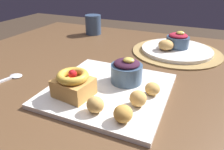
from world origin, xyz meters
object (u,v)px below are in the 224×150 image
Objects in this scene: fritter_middle at (123,114)px; fritter_front at (97,105)px; back_pastry at (166,45)px; spoon at (7,79)px; back_plate at (176,50)px; coffee_mug at (93,25)px; front_plate at (109,90)px; fritter_extra at (138,98)px; back_ramekin at (178,40)px; cake_slice at (73,84)px; berry_ramekin at (127,71)px; fritter_back at (152,89)px.

fritter_front is at bearing 175.57° from fritter_middle.
back_pastry is 0.55m from spoon.
back_plate is at bearing 78.67° from fritter_front.
fritter_front is 0.68m from coffee_mug.
fritter_front is at bearing -84.12° from spoon.
fritter_front is at bearing -79.06° from front_plate.
fritter_extra reaches higher than fritter_middle.
back_plate is at bearing 45.51° from back_pastry.
fritter_extra is at bearing -53.00° from coffee_mug.
back_ramekin reaches higher than fritter_middle.
fritter_extra is at bearing 7.56° from cake_slice.
berry_ramekin is 0.69× the size of spoon.
front_plate is at bearing 100.94° from fritter_front.
fritter_middle is (0.05, -0.16, -0.01)m from berry_ramekin.
cake_slice is at bearing -133.30° from front_plate.
fritter_middle is 0.32× the size of spoon.
back_plate is (0.18, 0.44, -0.03)m from cake_slice.
fritter_back is (0.17, 0.08, -0.01)m from cake_slice.
fritter_middle reaches higher than front_plate.
back_ramekin is (0.18, 0.46, 0.00)m from cake_slice.
fritter_middle is at bearing -56.84° from coffee_mug.
back_pastry is at bearing 76.61° from front_plate.
front_plate is 1.12× the size of back_plate.
fritter_extra is at bearing -88.29° from back_pastry.
fritter_extra is at bearing -93.33° from back_plate.
berry_ramekin is at bearing 155.28° from fritter_back.
coffee_mug is at bearing 15.00° from spoon.
spoon is 1.33× the size of coffee_mug.
cake_slice is 0.09m from fritter_front.
cake_slice is 2.58× the size of fritter_back.
back_ramekin is at bearing 75.76° from berry_ramekin.
front_plate is at bearing -64.66° from spoon.
fritter_back is at bearing 6.71° from front_plate.
front_plate is 0.11m from fritter_front.
back_pastry reaches higher than fritter_front.
coffee_mug reaches higher than back_ramekin.
fritter_extra is 0.45× the size of back_ramekin.
fritter_back reaches higher than spoon.
front_plate is 0.35m from back_pastry.
coffee_mug is (-0.31, 0.48, 0.04)m from front_plate.
back_plate reaches higher than front_plate.
spoon is at bearing -133.63° from back_pastry.
back_ramekin is at bearing 97.74° from back_plate.
berry_ramekin reaches higher than front_plate.
fritter_front reaches higher than spoon.
coffee_mug reaches higher than cake_slice.
fritter_extra is at bearing 39.66° from fritter_front.
fritter_middle is at bearing -53.53° from front_plate.
fritter_middle reaches higher than back_plate.
fritter_front is 0.49m from back_plate.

